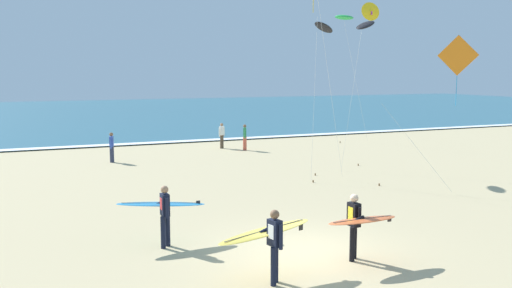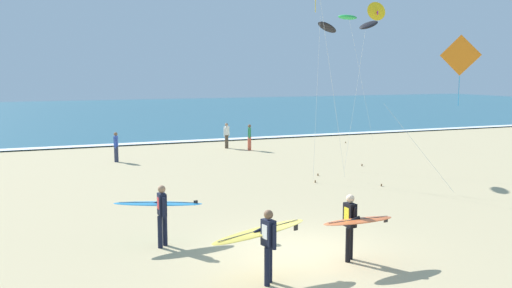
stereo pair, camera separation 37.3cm
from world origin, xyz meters
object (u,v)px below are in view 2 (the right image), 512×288
object	(u,v)px
kite_arc_emerald_mid	(347,23)
bystander_blue_top	(116,147)
surfer_trailing	(264,236)
bystander_green_top	(249,137)
beach_ball	(270,239)
surfer_third	(161,208)
kite_diamond_amber_high	(459,58)
kite_delta_golden_distant	(377,11)
bystander_white_top	(227,135)
surfer_lead	(353,222)

from	to	relation	value
kite_arc_emerald_mid	bystander_blue_top	xyz separation A→B (m)	(-9.77, 6.97, -6.18)
surfer_trailing	kite_arc_emerald_mid	size ratio (longest dim) A/B	0.35
bystander_green_top	beach_ball	size ratio (longest dim) A/B	5.68
surfer_third	beach_ball	bearing A→B (deg)	-20.55
kite_arc_emerald_mid	bystander_green_top	xyz separation A→B (m)	(-1.60, 8.40, -6.18)
kite_diamond_amber_high	beach_ball	world-z (taller)	kite_diamond_amber_high
kite_diamond_amber_high	kite_delta_golden_distant	distance (m)	16.59
surfer_trailing	bystander_white_top	size ratio (longest dim) A/B	1.61
surfer_third	bystander_white_top	distance (m)	19.55
surfer_third	bystander_green_top	xyz separation A→B (m)	(9.11, 16.41, -0.24)
surfer_trailing	bystander_green_top	xyz separation A→B (m)	(7.55, 19.95, -0.24)
surfer_third	surfer_lead	bearing A→B (deg)	-38.09
surfer_third	kite_diamond_amber_high	distance (m)	12.74
kite_delta_golden_distant	bystander_white_top	world-z (taller)	kite_delta_golden_distant
bystander_green_top	surfer_third	bearing A→B (deg)	-119.02
surfer_third	beach_ball	xyz separation A→B (m)	(2.81, -1.05, -0.91)
bystander_blue_top	surfer_trailing	bearing A→B (deg)	-88.08
surfer_lead	kite_diamond_amber_high	bearing A→B (deg)	33.57
kite_diamond_amber_high	bystander_blue_top	world-z (taller)	kite_diamond_amber_high
bystander_blue_top	kite_delta_golden_distant	bearing A→B (deg)	6.04
bystander_green_top	bystander_blue_top	distance (m)	8.29
kite_arc_emerald_mid	bystander_white_top	size ratio (longest dim) A/B	4.63
bystander_white_top	bystander_blue_top	bearing A→B (deg)	-158.63
kite_arc_emerald_mid	bystander_green_top	bearing A→B (deg)	100.79
surfer_lead	kite_delta_golden_distant	bearing A→B (deg)	54.72
surfer_trailing	kite_arc_emerald_mid	distance (m)	15.88
surfer_trailing	kite_diamond_amber_high	distance (m)	12.40
bystander_green_top	beach_ball	world-z (taller)	bystander_green_top
bystander_green_top	bystander_white_top	size ratio (longest dim) A/B	1.00
bystander_white_top	kite_diamond_amber_high	bearing A→B (deg)	-76.66
surfer_third	bystander_green_top	size ratio (longest dim) A/B	1.56
surfer_trailing	beach_ball	world-z (taller)	surfer_trailing
bystander_green_top	beach_ball	distance (m)	18.58
surfer_trailing	surfer_third	size ratio (longest dim) A/B	1.03
kite_arc_emerald_mid	kite_diamond_amber_high	xyz separation A→B (m)	(1.17, -6.09, -1.74)
bystander_white_top	surfer_trailing	bearing A→B (deg)	-107.08
surfer_lead	surfer_third	bearing A→B (deg)	141.91
beach_ball	bystander_white_top	bearing A→B (deg)	74.26
bystander_green_top	beach_ball	xyz separation A→B (m)	(-6.30, -17.46, -0.67)
bystander_green_top	kite_arc_emerald_mid	bearing A→B (deg)	-79.21
bystander_blue_top	kite_diamond_amber_high	bearing A→B (deg)	-50.05
kite_delta_golden_distant	bystander_white_top	xyz separation A→B (m)	(-10.19, 0.97, -7.90)
kite_diamond_amber_high	kite_delta_golden_distant	bearing A→B (deg)	66.67
kite_delta_golden_distant	bystander_white_top	size ratio (longest dim) A/B	5.90
beach_ball	kite_delta_golden_distant	bearing A→B (deg)	49.07
surfer_lead	beach_ball	size ratio (longest dim) A/B	7.23
kite_delta_golden_distant	beach_ball	bearing A→B (deg)	-130.93
surfer_trailing	bystander_green_top	bearing A→B (deg)	69.28
surfer_trailing	surfer_third	xyz separation A→B (m)	(-1.56, 3.54, -0.00)
beach_ball	bystander_green_top	bearing A→B (deg)	70.16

